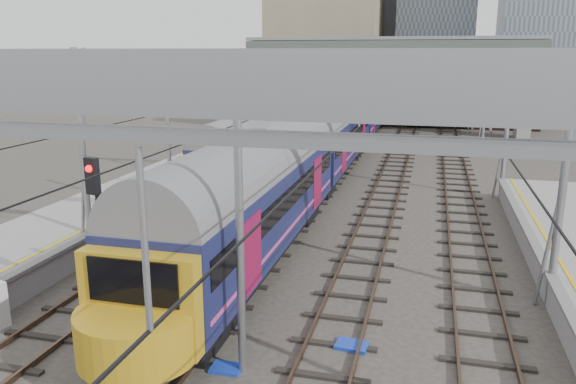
# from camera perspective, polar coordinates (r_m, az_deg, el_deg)

# --- Properties ---
(tracks) EXTENTS (14.40, 80.00, 0.22)m
(tracks) POSITION_cam_1_polar(r_m,az_deg,el_deg) (26.49, 4.50, -3.15)
(tracks) COLOR #4C3828
(tracks) RESTS_ON ground
(overhead_line) EXTENTS (16.80, 80.00, 8.00)m
(overhead_line) POSITION_cam_1_polar(r_m,az_deg,el_deg) (31.76, 6.80, 11.66)
(overhead_line) COLOR gray
(overhead_line) RESTS_ON ground
(retaining_wall) EXTENTS (28.00, 2.75, 9.00)m
(retaining_wall) POSITION_cam_1_polar(r_m,az_deg,el_deg) (62.05, 11.90, 10.51)
(retaining_wall) COLOR black
(retaining_wall) RESTS_ON ground
(overbridge) EXTENTS (28.00, 3.00, 9.25)m
(overbridge) POSITION_cam_1_polar(r_m,az_deg,el_deg) (56.12, 10.28, 13.24)
(overbridge) COLOR gray
(overbridge) RESTS_ON ground
(train_main) EXTENTS (2.99, 69.06, 5.08)m
(train_main) POSITION_cam_1_polar(r_m,az_deg,el_deg) (45.69, 6.45, 7.38)
(train_main) COLOR black
(train_main) RESTS_ON ground
(train_second) EXTENTS (2.56, 44.48, 4.49)m
(train_second) POSITION_cam_1_polar(r_m,az_deg,el_deg) (47.67, 1.86, 7.42)
(train_second) COLOR black
(train_second) RESTS_ON ground
(signal_near_left) EXTENTS (0.40, 0.48, 5.24)m
(signal_near_left) POSITION_cam_1_polar(r_m,az_deg,el_deg) (15.57, -18.58, -3.73)
(signal_near_left) COLOR black
(signal_near_left) RESTS_ON ground
(equip_cover_a) EXTENTS (0.92, 0.75, 0.09)m
(equip_cover_a) POSITION_cam_1_polar(r_m,az_deg,el_deg) (17.36, -11.05, -12.87)
(equip_cover_a) COLOR #1939BC
(equip_cover_a) RESTS_ON ground
(equip_cover_b) EXTENTS (0.78, 0.56, 0.09)m
(equip_cover_b) POSITION_cam_1_polar(r_m,az_deg,el_deg) (14.97, -6.28, -17.37)
(equip_cover_b) COLOR #1939BC
(equip_cover_b) RESTS_ON ground
(equip_cover_c) EXTENTS (0.93, 0.70, 0.10)m
(equip_cover_c) POSITION_cam_1_polar(r_m,az_deg,el_deg) (15.96, 6.50, -15.22)
(equip_cover_c) COLOR #1939BC
(equip_cover_c) RESTS_ON ground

